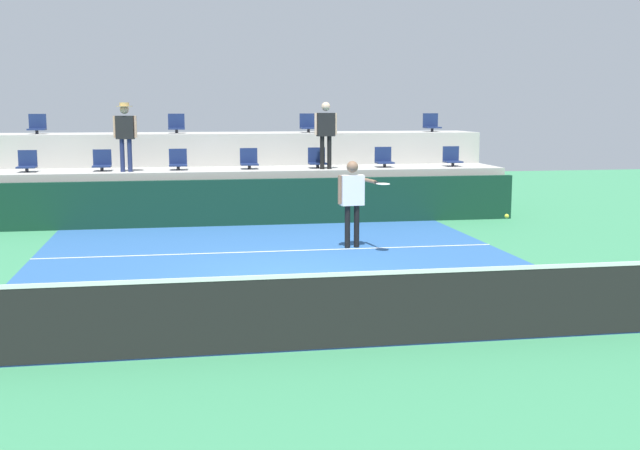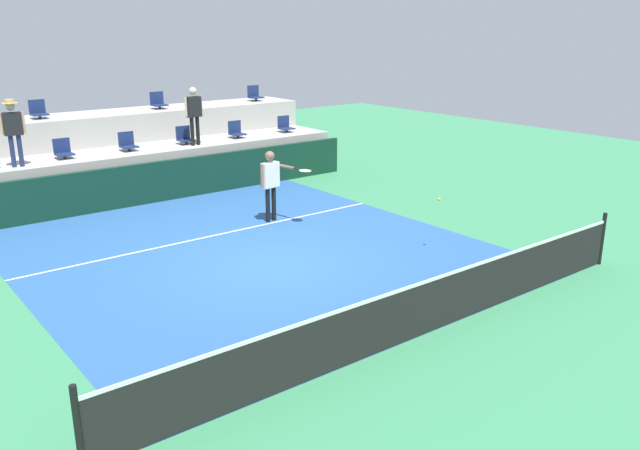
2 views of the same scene
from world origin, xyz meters
TOP-DOWN VIEW (x-y plane):
  - ground_plane at (0.00, 0.00)m, footprint 40.00×40.00m
  - court_inner_paint at (0.00, 1.00)m, footprint 9.00×10.00m
  - court_service_line at (0.00, 2.40)m, footprint 9.00×0.06m
  - tennis_net at (0.00, -4.00)m, footprint 10.48×0.08m
  - sponsor_backboard at (0.00, 6.00)m, footprint 13.00×0.16m
  - seating_tier_lower at (0.00, 7.30)m, footprint 13.00×1.80m
  - seating_tier_upper at (0.00, 9.10)m, footprint 13.00×1.80m
  - stadium_chair_lower_far_left at (-5.33, 7.23)m, footprint 0.44×0.40m
  - stadium_chair_lower_left at (-3.59, 7.23)m, footprint 0.44×0.40m
  - stadium_chair_lower_mid_left at (-1.76, 7.23)m, footprint 0.44×0.40m
  - stadium_chair_lower_center at (0.01, 7.23)m, footprint 0.44×0.40m
  - stadium_chair_lower_mid_right at (1.75, 7.23)m, footprint 0.44×0.40m
  - stadium_chair_lower_right at (3.51, 7.23)m, footprint 0.44×0.40m
  - stadium_chair_lower_far_right at (5.36, 7.23)m, footprint 0.44×0.40m
  - stadium_chair_upper_far_left at (-5.36, 9.03)m, footprint 0.44×0.40m
  - stadium_chair_upper_left at (-1.78, 9.03)m, footprint 0.44×0.40m
  - stadium_chair_upper_right at (1.81, 9.03)m, footprint 0.44×0.40m
  - stadium_chair_upper_far_right at (5.37, 9.03)m, footprint 0.44×0.40m
  - tennis_player at (1.66, 2.53)m, footprint 0.86×1.18m
  - spectator_with_hat at (-2.98, 6.85)m, footprint 0.57×0.44m
  - spectator_in_grey at (1.90, 6.85)m, footprint 0.59×0.24m
  - tennis_ball at (3.18, -1.46)m, footprint 0.07×0.07m

SIDE VIEW (x-z plane):
  - ground_plane at x=0.00m, z-range 0.00..0.00m
  - court_inner_paint at x=0.00m, z-range 0.00..0.01m
  - court_service_line at x=0.00m, z-range 0.01..0.01m
  - tennis_net at x=0.00m, z-range -0.04..1.03m
  - sponsor_backboard at x=0.00m, z-range 0.00..1.10m
  - seating_tier_lower at x=0.00m, z-range 0.00..1.25m
  - seating_tier_upper at x=0.00m, z-range 0.00..2.10m
  - tennis_player at x=1.66m, z-range 0.20..1.94m
  - tennis_ball at x=3.18m, z-range 1.12..1.18m
  - stadium_chair_lower_far_left at x=-5.33m, z-range 1.20..1.72m
  - stadium_chair_lower_left at x=-3.59m, z-range 1.20..1.72m
  - stadium_chair_lower_mid_left at x=-1.76m, z-range 1.20..1.72m
  - stadium_chair_lower_center at x=0.01m, z-range 1.20..1.72m
  - stadium_chair_lower_mid_right at x=1.75m, z-range 1.20..1.72m
  - stadium_chair_lower_right at x=3.51m, z-range 1.20..1.72m
  - stadium_chair_lower_far_right at x=5.36m, z-range 1.20..1.72m
  - spectator_with_hat at x=-2.98m, z-range 1.43..3.08m
  - spectator_in_grey at x=1.90m, z-range 1.42..3.09m
  - stadium_chair_upper_far_left at x=-5.36m, z-range 2.05..2.57m
  - stadium_chair_upper_left at x=-1.78m, z-range 2.05..2.57m
  - stadium_chair_upper_right at x=1.81m, z-range 2.05..2.57m
  - stadium_chair_upper_far_right at x=5.37m, z-range 2.05..2.57m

